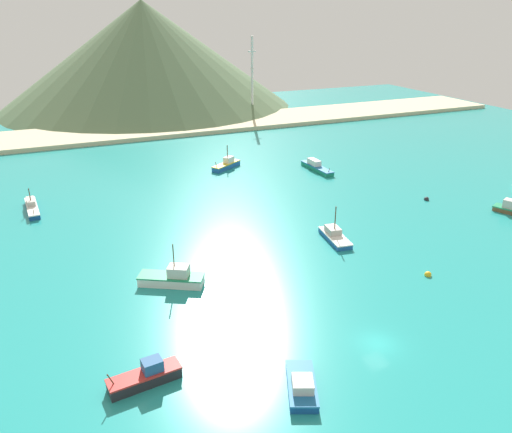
% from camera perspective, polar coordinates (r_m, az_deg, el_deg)
% --- Properties ---
extents(ground, '(260.00, 280.00, 0.50)m').
position_cam_1_polar(ground, '(81.28, 1.38, -2.72)').
color(ground, teal).
extents(fishing_boat_0, '(7.56, 2.97, 2.67)m').
position_cam_1_polar(fishing_boat_0, '(53.13, -12.61, -17.55)').
color(fishing_boat_0, '#232328').
rests_on(fishing_boat_0, ground).
extents(fishing_boat_4, '(3.71, 8.22, 5.77)m').
position_cam_1_polar(fishing_boat_4, '(81.48, 9.05, -2.21)').
color(fishing_boat_4, '#1E5BA8').
rests_on(fishing_boat_4, ground).
extents(fishing_boat_5, '(2.66, 10.53, 4.29)m').
position_cam_1_polar(fishing_boat_5, '(101.20, -24.45, 1.02)').
color(fishing_boat_5, '#14478C').
rests_on(fishing_boat_5, ground).
extents(fishing_boat_6, '(5.13, 7.22, 1.90)m').
position_cam_1_polar(fishing_boat_6, '(51.50, 5.30, -18.83)').
color(fishing_boat_6, '#14478C').
rests_on(fishing_boat_6, ground).
extents(fishing_boat_7, '(9.13, 6.78, 6.11)m').
position_cam_1_polar(fishing_boat_7, '(68.75, -9.59, -7.00)').
color(fishing_boat_7, silver).
rests_on(fishing_boat_7, ground).
extents(fishing_boat_10, '(2.69, 11.30, 2.29)m').
position_cam_1_polar(fishing_boat_10, '(116.58, 6.98, 5.71)').
color(fishing_boat_10, '#198466').
rests_on(fishing_boat_10, ground).
extents(fishing_boat_11, '(8.29, 6.42, 5.45)m').
position_cam_1_polar(fishing_boat_11, '(117.32, -3.41, 6.00)').
color(fishing_boat_11, '#1E5BA8').
rests_on(fishing_boat_11, ground).
extents(buoy_1, '(0.96, 0.96, 0.96)m').
position_cam_1_polar(buoy_1, '(103.04, 19.08, 1.90)').
color(buoy_1, '#232328').
rests_on(buoy_1, ground).
extents(buoy_2, '(0.96, 0.96, 0.96)m').
position_cam_1_polar(buoy_2, '(74.31, 19.23, -6.36)').
color(buoy_2, gold).
rests_on(buoy_2, ground).
extents(beach_strip, '(247.00, 23.47, 1.20)m').
position_cam_1_polar(beach_strip, '(157.93, -11.58, 9.89)').
color(beach_strip, beige).
rests_on(beach_strip, ground).
extents(hill_central, '(108.55, 108.55, 38.02)m').
position_cam_1_polar(hill_central, '(199.03, -12.67, 17.79)').
color(hill_central, '#56704C').
rests_on(hill_central, ground).
extents(radio_tower, '(2.67, 2.14, 26.71)m').
position_cam_1_polar(radio_tower, '(171.17, -0.45, 15.75)').
color(radio_tower, silver).
rests_on(radio_tower, ground).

